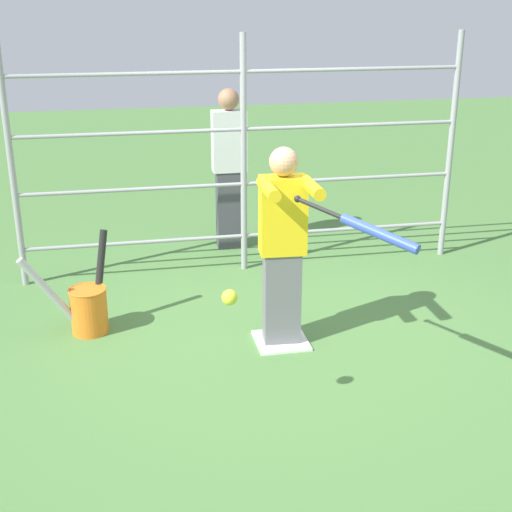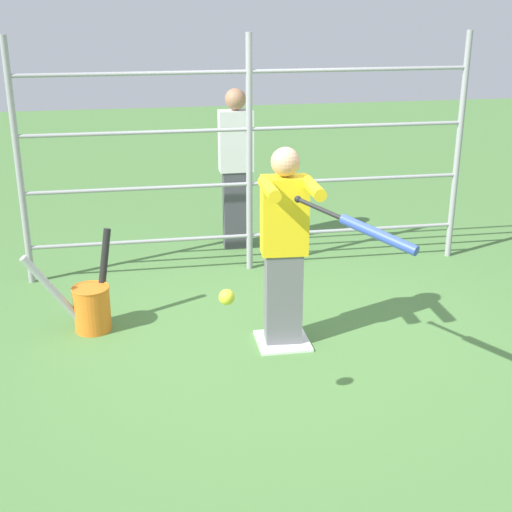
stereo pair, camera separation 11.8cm
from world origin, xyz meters
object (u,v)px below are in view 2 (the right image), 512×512
baseball_bat_swinging (368,230)px  softball_in_flight (227,297)px  batter (285,242)px  bystander_behind_fence (236,167)px  bat_bucket (90,305)px

baseball_bat_swinging → softball_in_flight: size_ratio=7.75×
batter → baseball_bat_swinging: bearing=113.1°
softball_in_flight → batter: bearing=-119.2°
bystander_behind_fence → softball_in_flight: bearing=80.8°
bystander_behind_fence → baseball_bat_swinging: bearing=97.1°
batter → baseball_bat_swinging: batter is taller
bystander_behind_fence → bat_bucket: bearing=50.8°
softball_in_flight → bystander_behind_fence: bystander_behind_fence is taller
baseball_bat_swinging → bat_bucket: size_ratio=0.93×
softball_in_flight → bystander_behind_fence: bearing=-99.2°
baseball_bat_swinging → bystander_behind_fence: bystander_behind_fence is taller
softball_in_flight → bat_bucket: softball_in_flight is taller
baseball_bat_swinging → bystander_behind_fence: size_ratio=0.45×
batter → bystander_behind_fence: bearing=-89.2°
bat_bucket → bystander_behind_fence: bystander_behind_fence is taller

